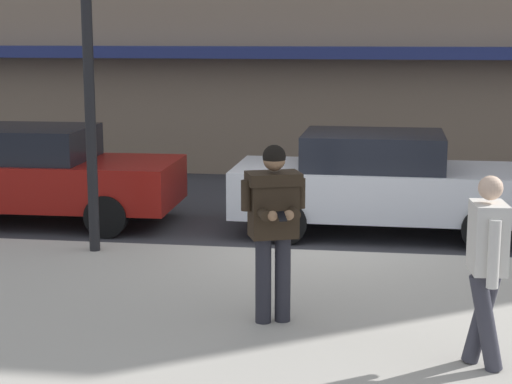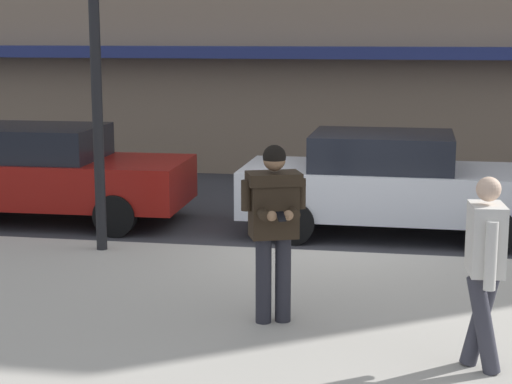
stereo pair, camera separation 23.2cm
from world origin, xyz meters
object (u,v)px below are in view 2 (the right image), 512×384
at_px(man_texting_on_phone, 274,214).
at_px(pedestrian_in_light_coat, 485,261).
at_px(parked_sedan_near, 45,173).
at_px(parked_sedan_mid, 391,183).
at_px(street_lamp_post, 94,22).

distance_m(man_texting_on_phone, pedestrian_in_light_coat, 2.15).
bearing_deg(man_texting_on_phone, parked_sedan_near, 134.05).
height_order(parked_sedan_near, parked_sedan_mid, same).
bearing_deg(parked_sedan_near, street_lamp_post, -50.92).
relative_size(parked_sedan_mid, man_texting_on_phone, 2.50).
distance_m(pedestrian_in_light_coat, street_lamp_post, 6.12).
xyz_separation_m(parked_sedan_mid, street_lamp_post, (-3.78, -2.13, 2.35)).
relative_size(parked_sedan_near, parked_sedan_mid, 1.00).
distance_m(parked_sedan_mid, pedestrian_in_light_coat, 5.58).
xyz_separation_m(pedestrian_in_light_coat, street_lamp_post, (-4.69, 3.37, 2.03)).
xyz_separation_m(parked_sedan_near, street_lamp_post, (1.71, -2.11, 2.35)).
relative_size(parked_sedan_mid, pedestrian_in_light_coat, 2.66).
distance_m(parked_sedan_near, man_texting_on_phone, 6.40).
relative_size(parked_sedan_near, street_lamp_post, 0.93).
bearing_deg(pedestrian_in_light_coat, street_lamp_post, 144.32).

